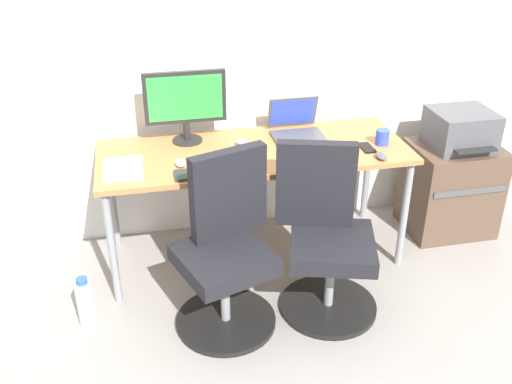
{
  "coord_description": "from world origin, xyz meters",
  "views": [
    {
      "loc": [
        -0.66,
        -3.06,
        2.13
      ],
      "look_at": [
        0.0,
        -0.05,
        0.48
      ],
      "focal_mm": 41.08,
      "sensor_mm": 36.0,
      "label": 1
    }
  ],
  "objects_px": {
    "office_chair_right": "(326,239)",
    "coffee_mug": "(382,137)",
    "side_cabinet": "(450,188)",
    "open_laptop": "(296,126)",
    "printer": "(461,129)",
    "desktop_monitor": "(185,102)",
    "water_bottle_on_floor": "(86,304)",
    "office_chair_left": "(226,251)"
  },
  "relations": [
    {
      "from": "office_chair_left",
      "to": "office_chair_right",
      "type": "bearing_deg",
      "value": 0.1
    },
    {
      "from": "office_chair_right",
      "to": "open_laptop",
      "type": "relative_size",
      "value": 3.03
    },
    {
      "from": "open_laptop",
      "to": "coffee_mug",
      "type": "distance_m",
      "value": 0.53
    },
    {
      "from": "side_cabinet",
      "to": "desktop_monitor",
      "type": "bearing_deg",
      "value": 174.43
    },
    {
      "from": "office_chair_right",
      "to": "open_laptop",
      "type": "height_order",
      "value": "open_laptop"
    },
    {
      "from": "water_bottle_on_floor",
      "to": "coffee_mug",
      "type": "xyz_separation_m",
      "value": [
        1.77,
        0.39,
        0.63
      ]
    },
    {
      "from": "office_chair_right",
      "to": "side_cabinet",
      "type": "height_order",
      "value": "office_chair_right"
    },
    {
      "from": "desktop_monitor",
      "to": "open_laptop",
      "type": "height_order",
      "value": "desktop_monitor"
    },
    {
      "from": "side_cabinet",
      "to": "coffee_mug",
      "type": "bearing_deg",
      "value": -168.0
    },
    {
      "from": "side_cabinet",
      "to": "coffee_mug",
      "type": "relative_size",
      "value": 6.61
    },
    {
      "from": "printer",
      "to": "desktop_monitor",
      "type": "relative_size",
      "value": 0.83
    },
    {
      "from": "desktop_monitor",
      "to": "coffee_mug",
      "type": "relative_size",
      "value": 5.22
    },
    {
      "from": "printer",
      "to": "open_laptop",
      "type": "bearing_deg",
      "value": 172.89
    },
    {
      "from": "office_chair_right",
      "to": "water_bottle_on_floor",
      "type": "distance_m",
      "value": 1.32
    },
    {
      "from": "office_chair_right",
      "to": "desktop_monitor",
      "type": "distance_m",
      "value": 1.14
    },
    {
      "from": "desktop_monitor",
      "to": "open_laptop",
      "type": "bearing_deg",
      "value": -3.21
    },
    {
      "from": "desktop_monitor",
      "to": "open_laptop",
      "type": "xyz_separation_m",
      "value": [
        0.66,
        -0.04,
        -0.2
      ]
    },
    {
      "from": "water_bottle_on_floor",
      "to": "desktop_monitor",
      "type": "relative_size",
      "value": 0.65
    },
    {
      "from": "office_chair_left",
      "to": "water_bottle_on_floor",
      "type": "xyz_separation_m",
      "value": [
        -0.75,
        0.08,
        -0.28
      ]
    },
    {
      "from": "office_chair_right",
      "to": "side_cabinet",
      "type": "relative_size",
      "value": 1.55
    },
    {
      "from": "office_chair_left",
      "to": "water_bottle_on_floor",
      "type": "bearing_deg",
      "value": 174.1
    },
    {
      "from": "side_cabinet",
      "to": "printer",
      "type": "relative_size",
      "value": 1.52
    },
    {
      "from": "printer",
      "to": "water_bottle_on_floor",
      "type": "distance_m",
      "value": 2.49
    },
    {
      "from": "water_bottle_on_floor",
      "to": "open_laptop",
      "type": "height_order",
      "value": "open_laptop"
    },
    {
      "from": "side_cabinet",
      "to": "open_laptop",
      "type": "height_order",
      "value": "open_laptop"
    },
    {
      "from": "water_bottle_on_floor",
      "to": "coffee_mug",
      "type": "height_order",
      "value": "coffee_mug"
    },
    {
      "from": "water_bottle_on_floor",
      "to": "printer",
      "type": "bearing_deg",
      "value": 12.31
    },
    {
      "from": "water_bottle_on_floor",
      "to": "side_cabinet",
      "type": "bearing_deg",
      "value": 12.33
    },
    {
      "from": "side_cabinet",
      "to": "desktop_monitor",
      "type": "height_order",
      "value": "desktop_monitor"
    },
    {
      "from": "water_bottle_on_floor",
      "to": "open_laptop",
      "type": "xyz_separation_m",
      "value": [
        1.31,
        0.65,
        0.64
      ]
    },
    {
      "from": "side_cabinet",
      "to": "desktop_monitor",
      "type": "relative_size",
      "value": 1.27
    },
    {
      "from": "office_chair_left",
      "to": "desktop_monitor",
      "type": "distance_m",
      "value": 0.95
    },
    {
      "from": "water_bottle_on_floor",
      "to": "desktop_monitor",
      "type": "height_order",
      "value": "desktop_monitor"
    },
    {
      "from": "office_chair_left",
      "to": "coffee_mug",
      "type": "distance_m",
      "value": 1.18
    },
    {
      "from": "office_chair_right",
      "to": "coffee_mug",
      "type": "distance_m",
      "value": 0.76
    },
    {
      "from": "side_cabinet",
      "to": "desktop_monitor",
      "type": "distance_m",
      "value": 1.85
    },
    {
      "from": "office_chair_right",
      "to": "printer",
      "type": "height_order",
      "value": "office_chair_right"
    },
    {
      "from": "office_chair_right",
      "to": "side_cabinet",
      "type": "distance_m",
      "value": 1.23
    },
    {
      "from": "side_cabinet",
      "to": "desktop_monitor",
      "type": "xyz_separation_m",
      "value": [
        -1.71,
        0.17,
        0.68
      ]
    },
    {
      "from": "desktop_monitor",
      "to": "coffee_mug",
      "type": "height_order",
      "value": "desktop_monitor"
    },
    {
      "from": "coffee_mug",
      "to": "water_bottle_on_floor",
      "type": "bearing_deg",
      "value": -167.56
    },
    {
      "from": "side_cabinet",
      "to": "open_laptop",
      "type": "relative_size",
      "value": 1.96
    }
  ]
}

